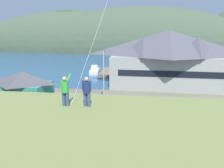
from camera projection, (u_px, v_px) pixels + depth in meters
name	position (u px, v px, depth m)	size (l,w,h in m)	color
ground_plane	(88.00, 135.00, 20.92)	(600.00, 600.00, 0.00)	#66604C
parking_lot_pad	(97.00, 116.00, 25.73)	(40.00, 20.00, 0.10)	slate
bay_water	(125.00, 61.00, 78.78)	(360.00, 84.00, 0.03)	navy
far_hill_west_ridge	(71.00, 50.00, 134.37)	(82.36, 44.86, 50.88)	#334733
far_hill_east_peak	(71.00, 51.00, 133.35)	(137.42, 45.17, 49.81)	#42513D
far_hill_center_saddle	(139.00, 52.00, 125.72)	(141.36, 55.22, 52.96)	#42513D
harbor_lodge	(168.00, 57.00, 40.14)	(23.51, 12.87, 11.02)	#999E99
storage_shed_near_lot	(24.00, 88.00, 29.47)	(7.98, 5.70, 4.98)	#338475
wharf_dock	(108.00, 72.00, 54.99)	(3.20, 11.46, 0.70)	#70604C
moored_boat_wharfside	(95.00, 70.00, 54.93)	(3.08, 7.31, 2.16)	silver
parked_car_mid_row_far	(204.00, 111.00, 24.65)	(4.36, 2.38, 1.82)	silver
parked_car_lone_by_shed	(146.00, 109.00, 25.45)	(4.26, 2.17, 1.82)	#9EA3A8
parked_car_front_row_end	(82.00, 126.00, 20.71)	(4.25, 2.16, 1.82)	silver
parked_car_corner_spot	(75.00, 101.00, 28.41)	(4.31, 2.26, 1.82)	#9EA3A8
parking_light_pole	(104.00, 73.00, 30.04)	(0.24, 0.78, 7.75)	#ADADB2
person_kite_flyer	(65.00, 90.00, 11.65)	(0.55, 0.64, 1.86)	#384770
person_companion	(87.00, 91.00, 11.56)	(0.54, 0.40, 1.74)	#384770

